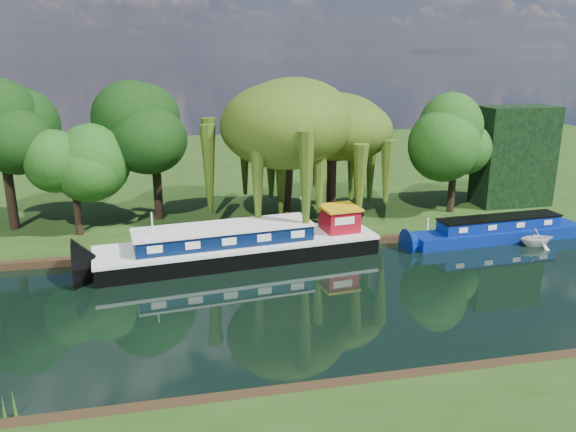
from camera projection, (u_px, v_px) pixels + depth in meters
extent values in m
plane|color=black|center=(340.00, 298.00, 29.77)|extent=(120.00, 120.00, 0.00)
cube|color=#1B360E|center=(248.00, 169.00, 61.61)|extent=(120.00, 52.00, 0.45)
cube|color=black|center=(240.00, 253.00, 35.29)|extent=(17.82, 5.89, 1.17)
cube|color=silver|center=(240.00, 242.00, 35.10)|extent=(17.93, 5.98, 0.21)
cube|color=#061537|center=(224.00, 235.00, 34.63)|extent=(11.10, 4.04, 0.92)
cube|color=silver|center=(224.00, 227.00, 34.49)|extent=(11.31, 4.25, 0.12)
cube|color=maroon|center=(340.00, 219.00, 36.97)|extent=(2.37, 2.37, 1.46)
cube|color=#C79A0E|center=(340.00, 208.00, 36.74)|extent=(2.64, 2.64, 0.16)
cylinder|color=silver|center=(153.00, 231.00, 33.11)|extent=(0.10, 0.10, 2.33)
cube|color=navy|center=(498.00, 235.00, 38.89)|extent=(12.72, 2.82, 0.95)
cube|color=navy|center=(499.00, 223.00, 38.65)|extent=(8.91, 2.08, 0.79)
cube|color=black|center=(500.00, 217.00, 38.52)|extent=(9.02, 2.19, 0.11)
cube|color=silver|center=(463.00, 230.00, 37.04)|extent=(0.63, 0.09, 0.34)
cube|color=silver|center=(492.00, 228.00, 37.61)|extent=(0.63, 0.09, 0.34)
cube|color=silver|center=(521.00, 225.00, 38.17)|extent=(0.63, 0.09, 0.34)
cube|color=silver|center=(548.00, 222.00, 38.74)|extent=(0.63, 0.09, 0.34)
imported|color=maroon|center=(185.00, 271.00, 33.47)|extent=(3.02, 2.22, 0.61)
imported|color=silver|center=(536.00, 246.00, 37.89)|extent=(2.55, 2.21, 1.33)
cylinder|color=black|center=(287.00, 184.00, 40.53)|extent=(0.77, 0.77, 5.94)
ellipsoid|color=#2B440E|center=(286.00, 124.00, 39.33)|extent=(8.29, 8.29, 5.36)
cylinder|color=black|center=(331.00, 187.00, 41.57)|extent=(0.72, 0.72, 5.06)
ellipsoid|color=#2B440E|center=(332.00, 138.00, 40.55)|extent=(6.91, 6.91, 4.46)
cylinder|color=black|center=(76.00, 196.00, 38.05)|extent=(0.45, 0.45, 5.48)
ellipsoid|color=#1A4411|center=(72.00, 163.00, 37.43)|extent=(4.48, 4.48, 4.48)
cylinder|color=black|center=(8.00, 178.00, 39.09)|extent=(0.68, 0.68, 7.32)
ellipsoid|color=black|center=(2.00, 135.00, 38.25)|extent=(5.63, 5.63, 5.63)
cylinder|color=black|center=(157.00, 172.00, 41.53)|extent=(0.70, 0.70, 7.13)
ellipsoid|color=black|center=(154.00, 133.00, 40.71)|extent=(5.71, 5.71, 5.71)
cylinder|color=black|center=(453.00, 174.00, 43.54)|extent=(0.61, 0.61, 6.05)
ellipsoid|color=#1A4411|center=(456.00, 142.00, 42.84)|extent=(4.84, 4.84, 4.84)
cube|color=black|center=(514.00, 156.00, 45.50)|extent=(6.00, 3.00, 8.00)
cylinder|color=silver|center=(303.00, 216.00, 39.29)|extent=(0.10, 0.10, 2.20)
sphere|color=white|center=(303.00, 198.00, 38.93)|extent=(0.36, 0.36, 0.36)
cylinder|color=silver|center=(149.00, 244.00, 35.36)|extent=(0.16, 0.16, 1.00)
cylinder|color=silver|center=(243.00, 237.00, 36.58)|extent=(0.16, 0.16, 1.00)
cylinder|color=silver|center=(346.00, 230.00, 37.99)|extent=(0.16, 0.16, 1.00)
cylinder|color=silver|center=(428.00, 225.00, 39.20)|extent=(0.16, 0.16, 1.00)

